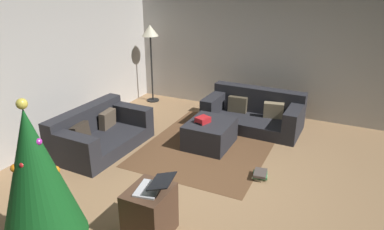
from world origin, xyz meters
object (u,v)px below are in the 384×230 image
couch_right (254,113)px  corner_lamp (150,37)px  christmas_tree (36,176)px  book_stack (260,175)px  tv_remote (199,124)px  couch_left (98,133)px  gift_box (203,120)px  side_table (150,212)px  ottoman (210,134)px  laptop (154,186)px

couch_right → corner_lamp: bearing=-8.2°
christmas_tree → book_stack: bearing=-33.4°
tv_remote → christmas_tree: 2.96m
couch_right → corner_lamp: (0.43, 2.52, 1.20)m
couch_left → christmas_tree: christmas_tree is taller
gift_box → side_table: side_table is taller
tv_remote → corner_lamp: (1.70, 1.94, 1.03)m
christmas_tree → side_table: (0.72, -0.78, -0.66)m
tv_remote → christmas_tree: size_ratio=0.09×
couch_left → christmas_tree: bearing=29.2°
tv_remote → side_table: side_table is taller
book_stack → corner_lamp: size_ratio=0.16×
ottoman → side_table: (-2.33, -0.26, 0.08)m
gift_box → laptop: laptop is taller
gift_box → book_stack: bearing=-116.7°
christmas_tree → corner_lamp: christmas_tree is taller
tv_remote → laptop: (-2.16, -0.44, 0.20)m
gift_box → tv_remote: gift_box is taller
ottoman → corner_lamp: (1.54, 2.07, 1.26)m
gift_box → book_stack: gift_box is taller
couch_right → corner_lamp: 2.82m
couch_left → corner_lamp: bearing=-168.4°
corner_lamp → couch_right: bearing=-99.7°
christmas_tree → ottoman: bearing=-9.7°
side_table → gift_box: bearing=9.1°
gift_box → book_stack: size_ratio=0.79×
gift_box → laptop: 2.29m
couch_right → tv_remote: (-1.27, 0.57, 0.17)m
gift_box → book_stack: (-0.58, -1.16, -0.42)m
tv_remote → christmas_tree: christmas_tree is taller
ottoman → side_table: bearing=-173.6°
couch_right → ottoman: size_ratio=2.13×
couch_right → laptop: bearing=89.3°
gift_box → side_table: 2.29m
book_stack → corner_lamp: (2.20, 3.13, 1.41)m
couch_left → corner_lamp: corner_lamp is taller
book_stack → corner_lamp: corner_lamp is taller
couch_left → christmas_tree: (-2.18, -1.13, 0.69)m
christmas_tree → laptop: christmas_tree is taller
laptop → corner_lamp: bearing=31.7°
gift_box → tv_remote: (-0.09, 0.02, -0.04)m
book_stack → couch_right: bearing=19.1°
book_stack → corner_lamp: bearing=54.9°
christmas_tree → side_table: 1.25m
ottoman → tv_remote: 0.30m
ottoman → christmas_tree: christmas_tree is taller
gift_box → corner_lamp: (1.62, 1.97, 0.99)m
tv_remote → couch_right: bearing=-0.3°
tv_remote → book_stack: 1.34m
corner_lamp → couch_left: bearing=-170.2°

